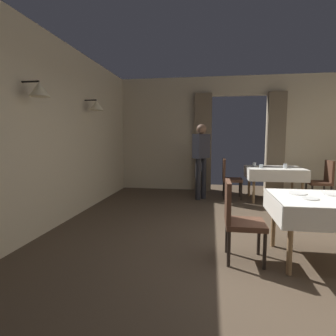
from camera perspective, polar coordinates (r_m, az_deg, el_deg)
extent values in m
plane|color=#4C3D2D|center=(3.69, 20.13, -16.76)|extent=(10.08, 10.08, 0.00)
cube|color=beige|center=(4.15, -28.14, 6.65)|extent=(0.12, 8.40, 3.00)
cylinder|color=black|center=(4.11, -26.54, 15.68)|extent=(0.24, 0.02, 0.02)
cone|color=beige|center=(4.03, -25.03, 14.51)|extent=(0.26, 0.26, 0.18)
cylinder|color=black|center=(5.67, -15.70, 13.34)|extent=(0.24, 0.02, 0.02)
cone|color=beige|center=(5.61, -14.53, 12.42)|extent=(0.26, 0.26, 0.18)
cube|color=beige|center=(7.63, -0.51, 6.91)|extent=(2.50, 0.12, 3.00)
cube|color=beige|center=(7.99, 28.48, 6.13)|extent=(2.50, 0.12, 3.00)
cube|color=beige|center=(7.68, 14.60, 16.09)|extent=(1.40, 0.12, 0.50)
cube|color=#70604C|center=(7.39, 7.25, 5.19)|extent=(0.44, 0.14, 2.56)
cube|color=#70604C|center=(7.57, 21.36, 4.83)|extent=(0.44, 0.14, 2.56)
cylinder|color=olive|center=(3.20, 23.90, -13.74)|extent=(0.06, 0.06, 0.71)
cylinder|color=olive|center=(3.90, 20.97, -9.99)|extent=(0.06, 0.06, 0.71)
cube|color=olive|center=(3.60, 30.24, -5.71)|extent=(1.15, 0.92, 0.03)
cube|color=silver|center=(3.60, 30.26, -5.40)|extent=(1.21, 0.98, 0.01)
cube|color=silver|center=(4.07, 27.65, -5.65)|extent=(1.21, 0.02, 0.24)
cube|color=silver|center=(3.45, 20.68, -7.40)|extent=(0.02, 0.98, 0.24)
cylinder|color=olive|center=(6.25, 17.29, -3.79)|extent=(0.06, 0.06, 0.71)
cylinder|color=olive|center=(6.47, 25.99, -3.81)|extent=(0.06, 0.06, 0.71)
cylinder|color=olive|center=(6.97, 16.41, -2.74)|extent=(0.06, 0.06, 0.71)
cylinder|color=olive|center=(7.17, 24.27, -2.80)|extent=(0.06, 0.06, 0.71)
cube|color=olive|center=(6.65, 21.15, -0.12)|extent=(1.15, 0.89, 0.03)
cube|color=silver|center=(6.65, 21.15, 0.05)|extent=(1.21, 0.95, 0.01)
cube|color=silver|center=(6.20, 22.04, -1.55)|extent=(1.21, 0.02, 0.25)
cube|color=silver|center=(7.12, 20.30, -0.51)|extent=(1.21, 0.02, 0.25)
cube|color=silver|center=(6.56, 15.95, -0.92)|extent=(0.02, 0.95, 0.25)
cube|color=silver|center=(6.82, 26.08, -1.06)|extent=(0.02, 0.95, 0.25)
cylinder|color=black|center=(3.63, 18.23, -13.54)|extent=(0.04, 0.04, 0.42)
cylinder|color=black|center=(3.28, 19.35, -15.77)|extent=(0.04, 0.04, 0.42)
cylinder|color=black|center=(3.58, 12.05, -13.60)|extent=(0.04, 0.04, 0.42)
cylinder|color=black|center=(3.23, 12.44, -15.89)|extent=(0.04, 0.04, 0.42)
cube|color=#513323|center=(3.35, 15.63, -11.07)|extent=(0.44, 0.44, 0.06)
cube|color=#513323|center=(3.27, 12.26, -6.79)|extent=(0.05, 0.42, 0.48)
cylinder|color=black|center=(6.87, 14.58, -4.04)|extent=(0.04, 0.04, 0.42)
cylinder|color=black|center=(6.50, 14.91, -4.64)|extent=(0.04, 0.04, 0.42)
cylinder|color=black|center=(6.84, 11.40, -4.01)|extent=(0.04, 0.04, 0.42)
cylinder|color=black|center=(6.47, 11.55, -4.61)|extent=(0.04, 0.04, 0.42)
cube|color=#513323|center=(6.63, 13.16, -2.41)|extent=(0.44, 0.44, 0.06)
cube|color=#513323|center=(6.58, 11.48, -0.19)|extent=(0.05, 0.42, 0.48)
cylinder|color=black|center=(6.66, 27.58, -4.89)|extent=(0.04, 0.04, 0.42)
cylinder|color=black|center=(7.01, 26.59, -4.30)|extent=(0.04, 0.04, 0.42)
cylinder|color=black|center=(6.79, 30.63, -4.85)|extent=(0.04, 0.04, 0.42)
cylinder|color=black|center=(7.14, 29.50, -4.28)|extent=(0.04, 0.04, 0.42)
cube|color=#513323|center=(6.86, 28.67, -2.73)|extent=(0.44, 0.44, 0.06)
cube|color=#513323|center=(6.90, 30.35, -0.63)|extent=(0.05, 0.42, 0.48)
cylinder|color=white|center=(3.67, 25.14, -4.76)|extent=(0.22, 0.22, 0.01)
cylinder|color=white|center=(3.81, 30.80, -4.66)|extent=(0.23, 0.23, 0.01)
cylinder|color=white|center=(3.42, 27.25, -5.62)|extent=(0.18, 0.18, 0.01)
cylinder|color=silver|center=(6.55, 23.05, 0.37)|extent=(0.08, 0.08, 0.10)
cylinder|color=silver|center=(6.42, 18.70, 0.35)|extent=(0.08, 0.08, 0.08)
cylinder|color=white|center=(6.99, 23.87, 0.32)|extent=(0.19, 0.19, 0.01)
cylinder|color=silver|center=(6.75, 17.40, 0.73)|extent=(0.07, 0.07, 0.09)
cylinder|color=black|center=(6.47, 7.36, -2.14)|extent=(0.12, 0.12, 0.95)
cylinder|color=black|center=(6.35, 6.22, -2.30)|extent=(0.12, 0.12, 0.95)
cube|color=#26262D|center=(6.34, 6.88, 4.50)|extent=(0.41, 0.41, 0.55)
sphere|color=brown|center=(6.34, 6.93, 7.98)|extent=(0.22, 0.22, 0.22)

